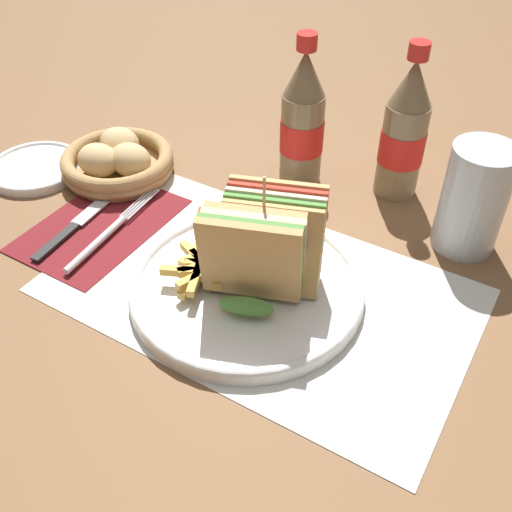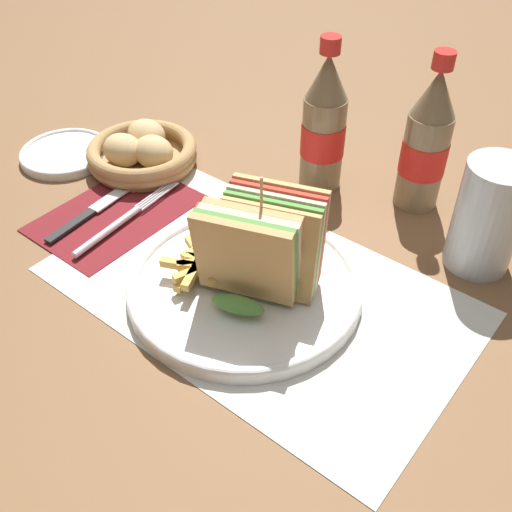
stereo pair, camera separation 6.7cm
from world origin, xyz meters
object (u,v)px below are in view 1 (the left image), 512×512
Objects in this scene: side_saucer at (36,167)px; coke_bottle_far at (404,133)px; fork at (106,235)px; knife at (85,217)px; plate_main at (247,286)px; club_sandwich at (263,247)px; coke_bottle_near at (302,123)px; glass_near at (474,199)px; bread_basket at (118,161)px.

coke_bottle_far is at bearing 25.77° from side_saucer.
knife is at bearing 157.69° from fork.
club_sandwich reaches higher than plate_main.
coke_bottle_far is 0.52m from side_saucer.
knife is 1.46× the size of side_saucer.
coke_bottle_near is 0.39m from side_saucer.
glass_near is (0.24, -0.02, -0.02)m from coke_bottle_near.
plate_main is at bearing -103.80° from coke_bottle_far.
club_sandwich is 0.42m from side_saucer.
club_sandwich is 0.28m from knife.
plate_main is 0.06m from club_sandwich.
bread_basket is at bearing -167.84° from glass_near.
coke_bottle_far is (0.07, 0.28, 0.08)m from plate_main.
glass_near is (0.17, 0.21, -0.00)m from club_sandwich.
coke_bottle_near is at bearing 44.83° from knife.
coke_bottle_near reaches higher than plate_main.
club_sandwich is 0.32m from bread_basket.
bread_basket is at bearing 102.52° from knife.
bread_basket is at bearing 158.61° from plate_main.
glass_near reaches higher than side_saucer.
bread_basket is at bearing -151.61° from coke_bottle_near.
club_sandwich is 0.24m from coke_bottle_near.
bread_basket is at bearing -154.80° from coke_bottle_far.
knife is 0.93× the size of coke_bottle_near.
knife is at bearing -179.67° from club_sandwich.
side_saucer is (-0.34, -0.18, -0.08)m from coke_bottle_near.
plate_main is 1.26× the size of coke_bottle_near.
knife is 1.45× the size of glass_near.
bread_basket is (-0.23, -0.12, -0.07)m from coke_bottle_near.
bread_basket is (-0.47, -0.10, -0.05)m from glass_near.
coke_bottle_near reaches higher than glass_near.
knife is (-0.25, 0.00, -0.00)m from plate_main.
glass_near is 1.01× the size of side_saucer.
side_saucer is at bearing -152.42° from bread_basket.
coke_bottle_near reaches higher than fork.
coke_bottle_near is (0.19, 0.23, 0.08)m from knife.
plate_main is 1.98× the size of side_saucer.
bread_basket is at bearing 27.58° from side_saucer.
plate_main is 1.96× the size of glass_near.
coke_bottle_far is at bearing 18.98° from coke_bottle_near.
knife is at bearing -72.40° from bread_basket.
knife is (-0.05, 0.02, -0.00)m from fork.
fork is 0.90× the size of coke_bottle_near.
knife is 0.31m from coke_bottle_near.
glass_near is at bearing 49.37° from plate_main.
plate_main is 1.88× the size of club_sandwich.
bread_basket is at bearing 119.60° from fork.
coke_bottle_near is at bearing 28.13° from side_saucer.
side_saucer is at bearing 156.00° from fork.
club_sandwich is (0.02, 0.01, 0.06)m from plate_main.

